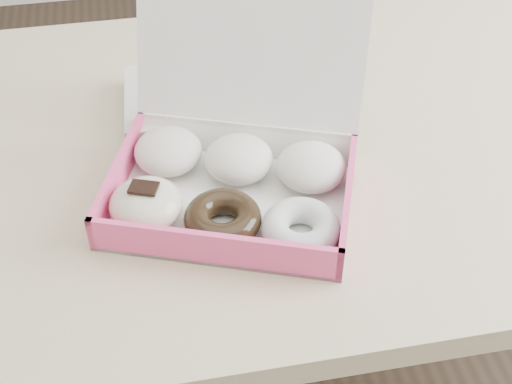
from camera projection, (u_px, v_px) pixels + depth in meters
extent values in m
cube|color=tan|center=(356.00, 136.00, 1.10)|extent=(1.20, 0.80, 0.04)
cylinder|color=tan|center=(47.00, 205.00, 1.53)|extent=(0.05, 0.05, 0.71)
cube|color=white|center=(231.00, 201.00, 0.96)|extent=(0.38, 0.33, 0.01)
cube|color=#F24984|center=(213.00, 250.00, 0.86)|extent=(0.30, 0.12, 0.05)
cube|color=white|center=(246.00, 137.00, 1.02)|extent=(0.30, 0.12, 0.05)
cube|color=#F24984|center=(120.00, 176.00, 0.96)|extent=(0.09, 0.22, 0.05)
cube|color=#F24984|center=(347.00, 202.00, 0.92)|extent=(0.09, 0.22, 0.05)
cube|color=white|center=(249.00, 76.00, 0.98)|extent=(0.32, 0.19, 0.22)
ellipsoid|color=white|center=(168.00, 151.00, 0.99)|extent=(0.12, 0.12, 0.05)
ellipsoid|color=white|center=(239.00, 159.00, 0.98)|extent=(0.12, 0.12, 0.05)
ellipsoid|color=white|center=(311.00, 167.00, 0.97)|extent=(0.12, 0.12, 0.05)
ellipsoid|color=beige|center=(146.00, 204.00, 0.91)|extent=(0.12, 0.12, 0.05)
cube|color=black|center=(144.00, 188.00, 0.89)|extent=(0.04, 0.04, 0.00)
torus|color=black|center=(223.00, 219.00, 0.90)|extent=(0.13, 0.13, 0.03)
torus|color=silver|center=(301.00, 228.00, 0.89)|extent=(0.13, 0.13, 0.03)
cube|color=silver|center=(199.00, 101.00, 1.10)|extent=(0.23, 0.19, 0.04)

